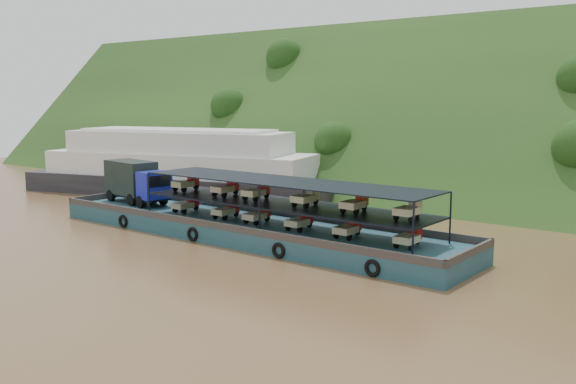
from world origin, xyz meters
The scene contains 4 objects.
ground centered at (0.00, 0.00, 0.00)m, with size 160.00×160.00×0.00m, color brown.
hillside centered at (0.00, 36.00, 0.00)m, with size 140.00×28.00×28.00m, color #193413.
cargo_barge centered at (-4.96, -0.03, 1.20)m, with size 35.00×7.18×4.83m.
passenger_ferry centered at (-23.89, 11.77, 3.04)m, with size 35.72×18.02×7.02m.
Camera 1 is at (27.90, -34.94, 10.32)m, focal length 40.00 mm.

